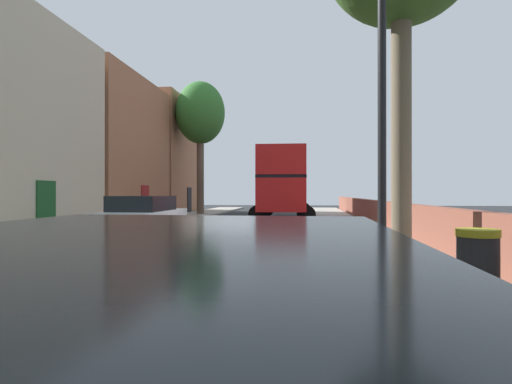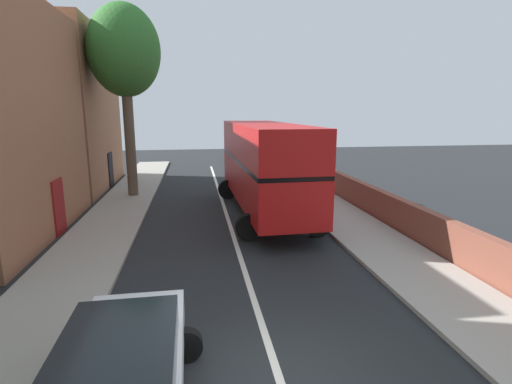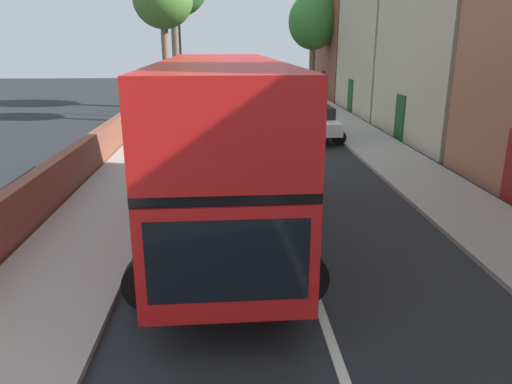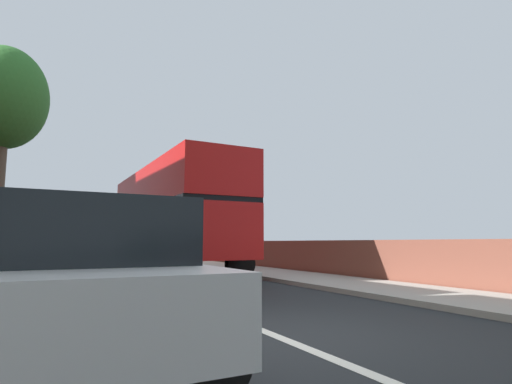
{
  "view_description": "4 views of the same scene",
  "coord_description": "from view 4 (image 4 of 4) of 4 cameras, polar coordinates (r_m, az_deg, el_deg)",
  "views": [
    {
      "loc": [
        3.03,
        -14.44,
        1.64
      ],
      "look_at": [
        0.79,
        4.56,
        1.69
      ],
      "focal_mm": 29.47,
      "sensor_mm": 36.0,
      "label": 1
    },
    {
      "loc": [
        -1.35,
        -5.69,
        4.63
      ],
      "look_at": [
        0.69,
        7.22,
        1.89
      ],
      "focal_mm": 27.41,
      "sensor_mm": 36.0,
      "label": 2
    },
    {
      "loc": [
        1.53,
        22.22,
        4.44
      ],
      "look_at": [
        0.9,
        11.01,
        0.94
      ],
      "focal_mm": 33.86,
      "sensor_mm": 36.0,
      "label": 3
    },
    {
      "loc": [
        -2.74,
        -4.83,
        1.21
      ],
      "look_at": [
        1.5,
        3.49,
        2.36
      ],
      "focal_mm": 28.92,
      "sensor_mm": 36.0,
      "label": 4
    }
  ],
  "objects": [
    {
      "name": "ground_plane",
      "position": [
        5.69,
        2.64,
        -19.25
      ],
      "size": [
        84.0,
        84.0,
        0.0
      ],
      "primitive_type": "plane",
      "color": "black"
    },
    {
      "name": "road_centre_line",
      "position": [
        5.68,
        2.64,
        -19.21
      ],
      "size": [
        0.16,
        54.0,
        0.01
      ],
      "primitive_type": "cube",
      "color": "silver",
      "rests_on": "ground"
    },
    {
      "name": "sidewalk_right",
      "position": [
        9.11,
        31.34,
        -13.24
      ],
      "size": [
        2.6,
        60.0,
        0.12
      ],
      "primitive_type": "cube",
      "color": "#9E998E",
      "rests_on": "ground"
    },
    {
      "name": "double_decker_bus",
      "position": [
        16.68,
        -11.51,
        -2.93
      ],
      "size": [
        3.74,
        10.37,
        4.06
      ],
      "color": "red",
      "rests_on": "ground"
    },
    {
      "name": "parked_car_white_left_2",
      "position": [
        4.36,
        -24.19,
        -10.51
      ],
      "size": [
        2.45,
        4.57,
        1.54
      ],
      "color": "silver",
      "rests_on": "ground"
    },
    {
      "name": "street_tree_left_0",
      "position": [
        21.72,
        -31.48,
        10.79
      ],
      "size": [
        3.63,
        3.63,
        9.76
      ],
      "color": "brown",
      "rests_on": "sidewalk_left"
    }
  ]
}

